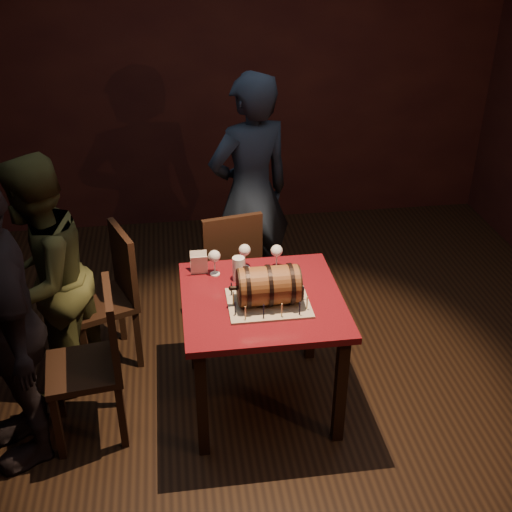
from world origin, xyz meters
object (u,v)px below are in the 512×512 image
Objects in this scene: pub_table at (262,313)px; wine_glass_mid at (245,251)px; chair_back at (229,265)px; person_back at (250,195)px; wine_glass_left at (214,257)px; person_left_rear at (42,281)px; chair_left_rear at (111,290)px; barrel_cake at (269,285)px; wine_glass_right at (277,252)px; person_left_front at (3,324)px; pint_of_ale at (239,269)px; chair_left_front at (97,356)px.

pub_table is 0.41m from wine_glass_mid.
person_back is at bearing 61.22° from chair_back.
person_left_rear is at bearing 177.83° from wine_glass_left.
pub_table is 0.80m from chair_back.
chair_left_rear is at bearing -163.99° from chair_back.
wine_glass_mid is at bearing 114.29° from person_left_rear.
wine_glass_right is at bearing 73.91° from barrel_cake.
chair_left_rear reaches higher than wine_glass_left.
person_left_front reaches higher than person_left_rear.
chair_back is 0.81m from chair_left_rear.
chair_back is (-0.00, 0.58, -0.30)m from pint_of_ale.
wine_glass_mid is 0.93m from chair_left_rear.
barrel_cake is at bearing -70.43° from pub_table.
wine_glass_left is at bearing 126.64° from barrel_cake.
chair_left_rear and chair_left_front have the same top height.
wine_glass_right is at bearing 66.32° from pub_table.
wine_glass_mid reaches higher than pub_table.
person_back reaches higher than wine_glass_left.
wine_glass_right is (0.19, -0.03, 0.00)m from wine_glass_mid.
person_left_front is at bearing -157.96° from wine_glass_mid.
person_left_front is at bearing -175.11° from barrel_cake.
wine_glass_right is 0.17× the size of chair_back.
person_left_rear is at bearing -179.48° from wine_glass_mid.
wine_glass_right is 1.11m from chair_left_rear.
pint_of_ale is 0.09× the size of person_left_front.
pub_table is 1.29m from person_left_rear.
wine_glass_left is 0.78m from chair_left_rear.
chair_back is at bearing 96.99° from wine_glass_mid.
barrel_cake is at bearing -34.58° from chair_left_rear.
wine_glass_mid is 1.04m from chair_left_front.
chair_back is 0.61× the size of person_left_rear.
chair_left_front is (-0.95, -0.04, -0.35)m from barrel_cake.
person_back reaches higher than wine_glass_mid.
person_left_front reaches higher than wine_glass_right.
barrel_cake is (0.02, -0.07, 0.23)m from pub_table.
chair_left_rear is (-0.89, 0.56, -0.12)m from pub_table.
person_back is (0.20, 0.36, 0.35)m from chair_back.
person_left_rear reaches higher than chair_left_front.
barrel_cake is at bearing -53.36° from wine_glass_left.
chair_left_front is at bearing -158.97° from pint_of_ale.
wine_glass_mid is at bearing 68.56° from pint_of_ale.
person_left_front is (-1.11, -0.48, -0.04)m from wine_glass_left.
chair_left_rear is 0.53× the size of person_back.
chair_back is 1.00× the size of chair_left_front.
chair_back reaches higher than pint_of_ale.
wine_glass_mid is at bearing 101.24° from barrel_cake.
barrel_cake is 1.34m from person_left_rear.
pub_table is at bearing -81.96° from chair_back.
pub_table is 0.59× the size of person_left_rear.
chair_left_rear reaches higher than pint_of_ale.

